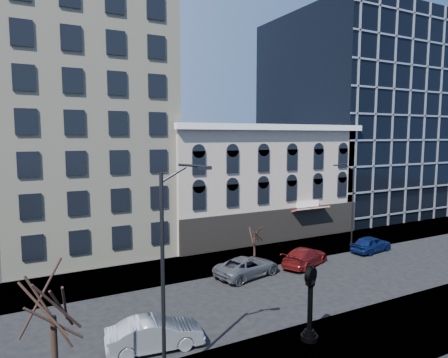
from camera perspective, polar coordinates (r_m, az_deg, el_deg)
ground at (r=28.33m, az=0.21°, el=-17.32°), size 160.00×160.00×0.00m
sidewalk_far at (r=35.10m, az=-6.09°, el=-12.53°), size 160.00×6.00×0.12m
cream_tower at (r=43.02m, az=-20.03°, el=16.55°), size 15.90×15.40×42.50m
victorian_row at (r=46.07m, az=4.09°, el=-0.46°), size 22.60×11.19×12.50m
glass_office at (r=62.33m, az=17.58°, el=8.35°), size 20.00×20.15×28.00m
street_clock at (r=23.30m, az=12.19°, el=-17.30°), size 0.97×0.97×4.28m
street_lamp_near at (r=17.58m, az=-6.46°, el=-5.33°), size 2.60×0.85×10.16m
street_lamp_far at (r=41.60m, az=17.24°, el=-0.55°), size 2.16×0.93×8.63m
bare_tree_near at (r=16.50m, az=-23.39°, el=-14.50°), size 4.22×4.22×7.25m
bare_tree_far at (r=36.66m, az=4.40°, el=-7.19°), size 2.11×2.11×3.62m
car_near_b at (r=22.97m, az=-9.85°, el=-20.96°), size 5.31×2.44×1.69m
car_far_a at (r=33.02m, az=3.33°, el=-12.38°), size 6.16×3.86×1.59m
car_far_b at (r=36.22m, az=11.48°, el=-10.81°), size 5.91×4.27×1.59m
car_far_c at (r=42.03m, az=20.26°, el=-8.70°), size 4.87×2.50×1.59m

